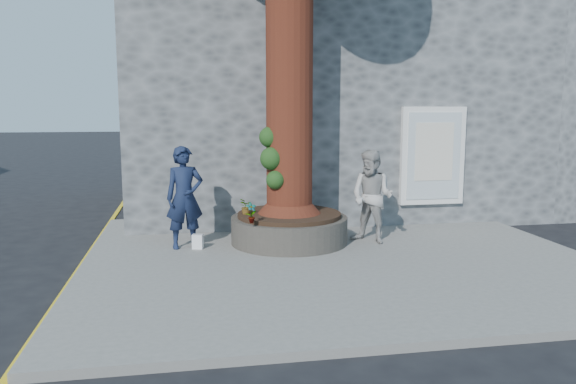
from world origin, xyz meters
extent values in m
plane|color=black|center=(0.00, 0.00, 0.00)|extent=(120.00, 120.00, 0.00)
cube|color=slate|center=(1.50, 1.00, 0.06)|extent=(9.00, 8.00, 0.12)
cube|color=yellow|center=(-3.05, 1.00, 0.00)|extent=(0.10, 30.00, 0.01)
cube|color=#484B4D|center=(2.50, 7.20, 3.00)|extent=(10.00, 8.00, 6.00)
cube|color=white|center=(4.30, 3.14, 1.70)|extent=(1.50, 0.12, 2.20)
cube|color=silver|center=(4.30, 3.08, 1.70)|extent=(1.25, 0.04, 1.95)
cube|color=silver|center=(4.30, 3.06, 1.80)|extent=(0.90, 0.02, 1.30)
cube|color=#484B4D|center=(10.50, 7.20, 3.00)|extent=(6.00, 8.00, 6.00)
cylinder|color=black|center=(0.80, 2.00, 0.38)|extent=(2.30, 2.30, 0.52)
cylinder|color=black|center=(0.80, 2.00, 0.68)|extent=(2.04, 2.04, 0.08)
cylinder|color=#421410|center=(0.80, 2.00, 4.47)|extent=(0.90, 0.90, 7.50)
cone|color=#421410|center=(0.80, 2.00, 1.07)|extent=(1.24, 1.24, 0.70)
sphere|color=#123814|center=(0.42, 1.80, 1.82)|extent=(0.44, 0.44, 0.44)
sphere|color=#123814|center=(0.48, 1.70, 1.42)|extent=(0.36, 0.36, 0.36)
sphere|color=#123814|center=(0.40, 1.92, 2.22)|extent=(0.40, 0.40, 0.40)
imported|color=#151F3B|center=(-1.23, 1.94, 1.09)|extent=(0.78, 0.59, 1.95)
imported|color=#B0ACA8|center=(2.41, 1.73, 1.04)|extent=(1.13, 1.13, 1.84)
cube|color=white|center=(-1.00, 1.80, 0.26)|extent=(0.23, 0.17, 0.28)
imported|color=gray|center=(-0.05, 1.15, 0.91)|extent=(0.23, 0.18, 0.37)
imported|color=gray|center=(0.61, 2.85, 0.92)|extent=(0.30, 0.30, 0.40)
imported|color=gray|center=(1.18, 2.21, 0.88)|extent=(0.18, 0.18, 0.33)
imported|color=gray|center=(-0.05, 1.98, 0.87)|extent=(0.30, 0.33, 0.31)
camera|label=1|loc=(-1.15, -8.72, 2.78)|focal=35.00mm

